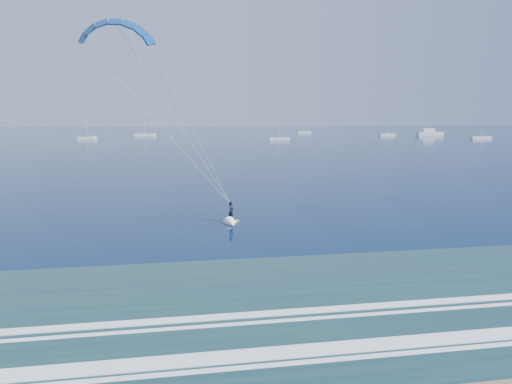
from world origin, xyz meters
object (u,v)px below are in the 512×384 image
(motor_yacht, at_px, (429,133))
(sailboat_1, at_px, (87,138))
(kitesurfer_rig, at_px, (178,122))
(sailboat_4, at_px, (304,132))
(sailboat_6, at_px, (481,138))
(sailboat_5, at_px, (387,135))
(sailboat_2, at_px, (145,135))
(sailboat_3, at_px, (279,139))

(motor_yacht, height_order, sailboat_1, sailboat_1)
(kitesurfer_rig, height_order, motor_yacht, kitesurfer_rig)
(kitesurfer_rig, relative_size, motor_yacht, 1.36)
(sailboat_1, relative_size, sailboat_4, 0.92)
(sailboat_6, bearing_deg, sailboat_4, 127.58)
(motor_yacht, relative_size, sailboat_4, 1.19)
(sailboat_4, bearing_deg, sailboat_5, -51.67)
(kitesurfer_rig, xyz_separation_m, sailboat_1, (-41.04, 171.77, -9.05))
(sailboat_2, distance_m, sailboat_5, 126.54)
(sailboat_6, bearing_deg, kitesurfer_rig, -132.37)
(sailboat_5, distance_m, sailboat_6, 46.35)
(kitesurfer_rig, distance_m, sailboat_6, 199.50)
(sailboat_3, relative_size, sailboat_5, 1.05)
(sailboat_1, distance_m, sailboat_5, 148.19)
(sailboat_3, bearing_deg, sailboat_5, 27.57)
(sailboat_2, relative_size, sailboat_4, 1.23)
(sailboat_1, xyz_separation_m, sailboat_6, (175.35, -24.53, 0.01))
(kitesurfer_rig, bearing_deg, sailboat_5, 59.96)
(kitesurfer_rig, bearing_deg, sailboat_2, 95.13)
(kitesurfer_rig, relative_size, sailboat_6, 1.46)
(motor_yacht, distance_m, sailboat_3, 94.24)
(sailboat_3, bearing_deg, sailboat_4, 67.44)
(motor_yacht, height_order, sailboat_2, sailboat_2)
(sailboat_5, bearing_deg, kitesurfer_rig, -120.04)
(sailboat_5, relative_size, sailboat_6, 0.88)
(sailboat_1, relative_size, sailboat_6, 0.83)
(motor_yacht, xyz_separation_m, sailboat_2, (-148.15, 20.91, -0.81))
(sailboat_2, distance_m, sailboat_4, 94.24)
(sailboat_3, relative_size, sailboat_6, 0.93)
(sailboat_2, bearing_deg, kitesurfer_rig, -84.87)
(sailboat_1, distance_m, sailboat_3, 85.27)
(sailboat_2, height_order, sailboat_3, sailboat_2)
(sailboat_5, bearing_deg, motor_yacht, -2.49)
(kitesurfer_rig, distance_m, sailboat_5, 213.18)
(motor_yacht, relative_size, sailboat_5, 1.22)
(kitesurfer_rig, xyz_separation_m, sailboat_2, (-18.36, 204.30, -9.03))
(sailboat_2, xyz_separation_m, sailboat_6, (152.67, -57.06, -0.01))
(sailboat_1, xyz_separation_m, sailboat_5, (147.65, 12.62, 0.00))
(sailboat_1, height_order, sailboat_4, sailboat_4)
(sailboat_1, relative_size, sailboat_2, 0.75)
(sailboat_4, bearing_deg, sailboat_6, -52.42)
(sailboat_4, bearing_deg, motor_yacht, -37.41)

